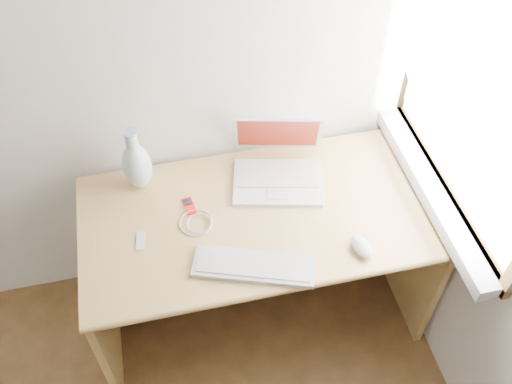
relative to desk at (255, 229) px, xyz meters
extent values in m
cube|color=white|center=(0.72, -0.16, 0.80)|extent=(0.01, 0.90, 1.00)
cube|color=#9B9C9E|center=(0.66, -0.16, 0.27)|extent=(0.10, 0.96, 0.06)
cube|color=white|center=(0.64, -0.16, 0.83)|extent=(0.02, 0.84, 0.92)
cube|color=tan|center=(0.00, -0.08, 0.19)|extent=(1.38, 0.69, 0.03)
cube|color=tan|center=(-0.68, -0.08, -0.17)|extent=(0.03, 0.65, 0.70)
cube|color=tan|center=(0.68, -0.08, -0.17)|extent=(0.03, 0.65, 0.70)
cube|color=tan|center=(0.00, 0.25, -0.05)|extent=(1.32, 0.03, 0.46)
cube|color=white|center=(0.10, 0.05, 0.22)|extent=(0.40, 0.32, 0.02)
cube|color=white|center=(0.10, 0.05, 0.23)|extent=(0.34, 0.21, 0.00)
cube|color=white|center=(0.10, 0.17, 0.34)|extent=(0.36, 0.17, 0.22)
cube|color=maroon|center=(0.10, 0.17, 0.34)|extent=(0.33, 0.15, 0.20)
cube|color=silver|center=(-0.08, -0.32, 0.22)|extent=(0.45, 0.27, 0.02)
cube|color=white|center=(-0.08, -0.32, 0.23)|extent=(0.41, 0.23, 0.00)
ellipsoid|color=white|center=(0.32, -0.33, 0.23)|extent=(0.09, 0.12, 0.04)
cube|color=#B80F0C|center=(-0.26, 0.01, 0.21)|extent=(0.05, 0.09, 0.01)
cube|color=black|center=(-0.26, 0.01, 0.22)|extent=(0.03, 0.03, 0.00)
torus|color=silver|center=(-0.25, -0.08, 0.21)|extent=(0.15, 0.15, 0.01)
cube|color=silver|center=(-0.46, -0.12, 0.21)|extent=(0.04, 0.08, 0.01)
ellipsoid|color=white|center=(-0.43, 0.16, 0.32)|extent=(0.11, 0.11, 0.22)
cylinder|color=white|center=(-0.43, 0.16, 0.45)|extent=(0.05, 0.05, 0.09)
cylinder|color=#7C9CC6|center=(-0.43, 0.16, 0.49)|extent=(0.05, 0.05, 0.01)
camera|label=1|loc=(-0.32, -1.43, 1.92)|focal=40.00mm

